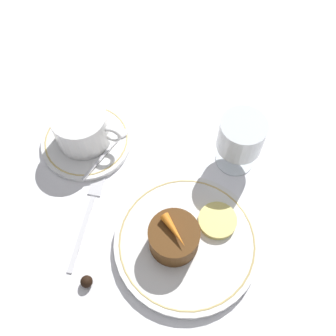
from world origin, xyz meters
TOP-DOWN VIEW (x-y plane):
  - ground_plane at (0.00, 0.00)m, footprint 3.00×3.00m
  - dinner_plate at (-0.02, -0.06)m, footprint 0.22×0.22m
  - saucer at (-0.24, 0.07)m, footprint 0.16×0.16m
  - coffee_cup at (-0.25, 0.07)m, footprint 0.12×0.09m
  - spoon at (-0.19, 0.06)m, footprint 0.04×0.12m
  - wine_glass at (0.02, 0.11)m, footprint 0.07×0.07m
  - fork at (-0.19, -0.05)m, footprint 0.04×0.18m
  - dessert_cake at (-0.04, -0.07)m, footprint 0.08×0.08m
  - carrot_garnish at (-0.04, -0.07)m, footprint 0.05×0.04m
  - pineapple_slice at (0.02, -0.01)m, footprint 0.06×0.06m
  - chocolate_truffle at (-0.14, -0.16)m, footprint 0.02×0.02m

SIDE VIEW (x-z plane):
  - ground_plane at x=0.00m, z-range 0.00..0.00m
  - fork at x=-0.19m, z-range 0.00..0.01m
  - saucer at x=-0.24m, z-range 0.00..0.01m
  - dinner_plate at x=-0.02m, z-range 0.00..0.02m
  - chocolate_truffle at x=-0.14m, z-range 0.00..0.02m
  - spoon at x=-0.19m, z-range 0.01..0.01m
  - pineapple_slice at x=0.02m, z-range 0.01..0.02m
  - dessert_cake at x=-0.04m, z-range 0.01..0.06m
  - coffee_cup at x=-0.25m, z-range 0.01..0.08m
  - carrot_garnish at x=-0.04m, z-range 0.06..0.08m
  - wine_glass at x=0.02m, z-range 0.02..0.12m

